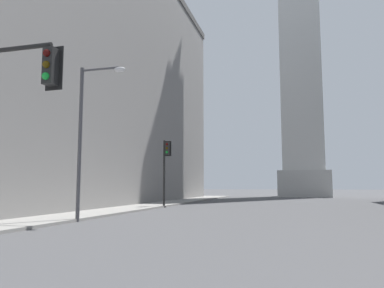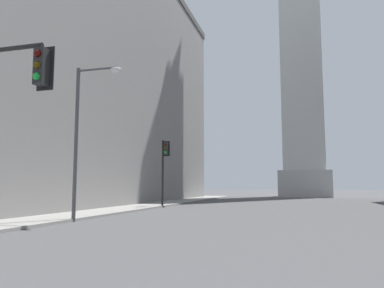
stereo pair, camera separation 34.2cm
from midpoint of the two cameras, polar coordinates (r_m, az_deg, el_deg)
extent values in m
cube|color=gray|center=(27.36, -14.02, -9.89)|extent=(5.00, 78.25, 0.15)
cube|color=gray|center=(43.63, -26.24, 9.39)|extent=(28.33, 55.57, 26.42)
cube|color=silver|center=(65.50, 16.90, -5.83)|extent=(8.29, 8.29, 4.31)
cube|color=silver|center=(72.67, 16.06, 19.54)|extent=(6.63, 6.63, 58.02)
cube|color=black|center=(11.93, -21.17, 10.91)|extent=(0.35, 0.35, 1.10)
cube|color=black|center=(12.07, -20.63, 10.69)|extent=(0.58, 0.04, 1.32)
sphere|color=#410907|center=(11.90, -21.68, 12.71)|extent=(0.22, 0.22, 0.22)
sphere|color=#483506|center=(11.79, -21.75, 11.14)|extent=(0.22, 0.22, 0.22)
sphere|color=green|center=(11.70, -21.82, 9.54)|extent=(0.22, 0.22, 0.22)
cylinder|color=black|center=(32.49, -4.19, -4.52)|extent=(0.18, 0.18, 5.77)
cylinder|color=#262626|center=(32.53, -4.24, -9.52)|extent=(0.40, 0.40, 0.10)
cube|color=black|center=(32.54, -3.68, -0.67)|extent=(0.35, 0.35, 1.10)
cube|color=black|center=(32.71, -3.59, -0.70)|extent=(0.58, 0.06, 1.32)
sphere|color=#410907|center=(32.39, -3.78, -0.04)|extent=(0.22, 0.22, 0.22)
sphere|color=#483506|center=(32.36, -3.78, -0.64)|extent=(0.22, 0.22, 0.22)
sphere|color=green|center=(32.33, -3.78, -1.24)|extent=(0.22, 0.22, 0.22)
cylinder|color=#4C4C51|center=(20.54, -16.80, 0.12)|extent=(0.20, 0.20, 8.13)
cylinder|color=#4C4C51|center=(20.78, -13.85, 11.00)|extent=(2.19, 0.12, 0.12)
sphere|color=#4C4C51|center=(21.32, -16.46, 10.63)|extent=(0.20, 0.20, 0.20)
ellipsoid|color=silver|center=(20.24, -11.10, 11.05)|extent=(0.64, 0.36, 0.26)
camera|label=1|loc=(0.17, -89.81, -0.02)|focal=35.00mm
camera|label=2|loc=(0.17, 90.19, 0.02)|focal=35.00mm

